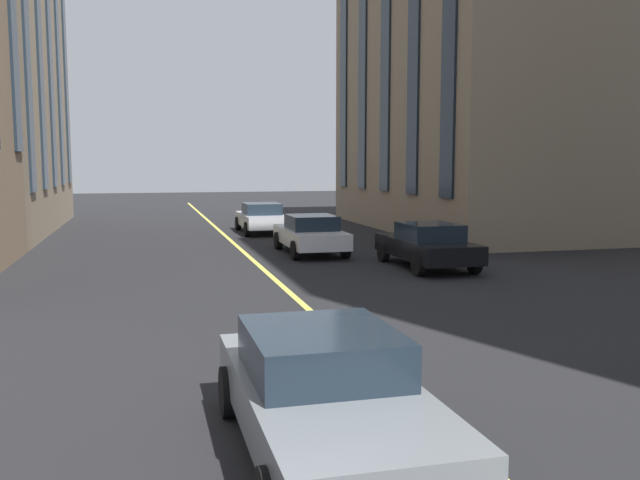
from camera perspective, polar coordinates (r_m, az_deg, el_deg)
lane_centre_line at (r=15.69m, az=-1.80°, el=-5.14°), size 80.00×0.16×0.01m
car_grey_mid at (r=7.48m, az=0.44°, el=-12.78°), size 4.40×1.95×1.37m
car_white_near at (r=23.71m, az=-0.80°, el=0.53°), size 4.40×1.95×1.37m
car_black_trailing at (r=20.78m, az=9.04°, el=-0.40°), size 4.40×1.95×1.37m
car_silver_oncoming at (r=30.92m, az=-4.99°, el=1.90°), size 4.40×1.95×1.37m
building_right_far at (r=34.47m, az=15.49°, el=12.19°), size 16.72×12.44×13.45m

